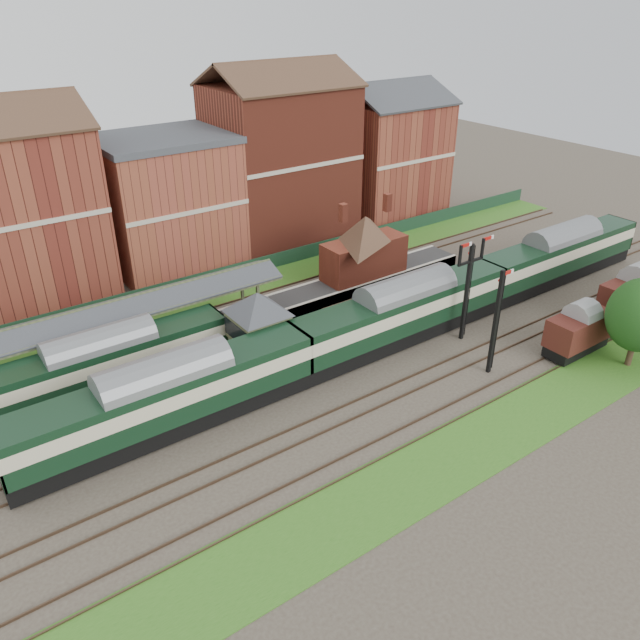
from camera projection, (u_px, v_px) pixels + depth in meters
ground at (320, 373)px, 45.02m from camera, size 160.00×160.00×0.00m
grass_back at (217, 294)px, 56.43m from camera, size 90.00×4.50×0.06m
grass_front at (439, 464)px, 36.43m from camera, size 90.00×5.00×0.06m
fence at (206, 279)px, 57.52m from camera, size 90.00×0.12×1.50m
platform at (196, 333)px, 49.17m from camera, size 55.00×3.40×1.00m
signal_box at (259, 328)px, 44.28m from camera, size 5.40×5.40×6.00m
brick_hut at (347, 322)px, 49.34m from camera, size 3.20×2.64×2.94m
station_building at (364, 245)px, 56.27m from camera, size 8.10×8.10×5.90m
canopy at (114, 307)px, 44.15m from camera, size 26.00×3.89×4.08m
semaphore_bracket at (468, 285)px, 47.22m from camera, size 3.60×0.25×8.18m
semaphore_siding at (496, 321)px, 43.20m from camera, size 1.23×0.25×8.00m
town_backdrop at (165, 195)px, 59.46m from camera, size 69.00×10.00×16.00m
dmu_train at (404, 311)px, 47.91m from camera, size 58.54×3.07×4.50m
platform_railcar at (103, 363)px, 41.75m from camera, size 17.44×2.75×4.02m
goods_van_a at (579, 330)px, 46.66m from camera, size 5.44×2.36×3.30m
goods_van_b at (637, 298)px, 50.40m from camera, size 6.88×2.98×4.17m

